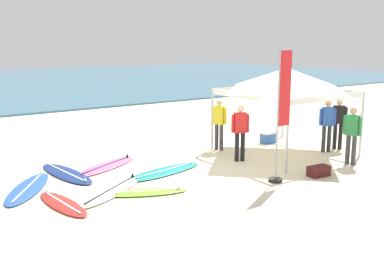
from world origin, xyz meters
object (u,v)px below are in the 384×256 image
Objects in this scene: surfboard_teal at (164,171)px; person_blue at (327,122)px; person_red at (240,129)px; person_yellow at (219,121)px; surfboard_blue at (28,188)px; surfboard_red at (62,204)px; cooler_box at (268,138)px; person_green at (352,132)px; surfboard_navy at (66,173)px; surfboard_white at (111,190)px; person_black at (339,120)px; surfboard_pink at (106,166)px; canopy_tent at (287,79)px; banner_flag at (281,121)px; surfboard_lime at (146,192)px; gear_bag_near_tent at (319,171)px.

person_blue is (5.58, -1.03, 0.95)m from surfboard_teal.
person_yellow is (0.36, 1.46, 0.00)m from person_red.
surfboard_blue is 1.45× the size of person_red.
person_yellow is (-2.71, 2.23, 0.00)m from person_blue.
cooler_box reaches higher than surfboard_red.
surfboard_red is at bearing 168.94° from person_green.
cooler_box is at bearing -5.21° from person_yellow.
person_yellow is (5.16, -0.15, 0.95)m from surfboard_navy.
person_black reaches higher than surfboard_white.
person_yellow is at bearing -3.17° from surfboard_pink.
person_black is (1.80, -0.72, -1.40)m from canopy_tent.
surfboard_teal is 1.56× the size of person_red.
surfboard_red is 2.35m from surfboard_navy.
person_red is 0.50× the size of banner_flag.
surfboard_lime is 7.55m from person_black.
canopy_tent is 1.37× the size of surfboard_white.
person_black is at bearing -2.56° from surfboard_white.
surfboard_blue and surfboard_white have the same top height.
person_black is at bearing 1.81° from surfboard_lime.
surfboard_teal is 1.56× the size of person_black.
surfboard_red is (-1.88, 0.39, -0.00)m from surfboard_lime.
banner_flag is at bearing -159.76° from person_blue.
surfboard_navy is 2.02m from surfboard_white.
canopy_tent is 2.03× the size of person_blue.
surfboard_blue is 2.07m from surfboard_white.
banner_flag is (4.34, -3.68, 1.54)m from surfboard_navy.
banner_flag is at bearing -28.67° from surfboard_blue.
person_yellow is at bearing 174.79° from cooler_box.
gear_bag_near_tent is (5.12, -2.03, 0.10)m from surfboard_white.
surfboard_teal is at bearing -11.39° from surfboard_blue.
person_black is at bearing 4.00° from person_blue.
banner_flag is at bearing -49.99° from surfboard_pink.
person_red is 2.19m from banner_flag.
surfboard_teal is 3.26m from surfboard_red.
person_green is at bearing -60.21° from person_yellow.
surfboard_white is at bearing 135.75° from surfboard_lime.
banner_flag is (3.94, -1.70, 1.54)m from surfboard_white.
person_black is (7.30, -2.40, 0.95)m from surfboard_pink.
surfboard_red and surfboard_navy have the same top height.
gear_bag_near_tent is at bearing -17.67° from surfboard_lime.
canopy_tent reaches higher than person_yellow.
surfboard_red is at bearing -165.18° from surfboard_teal.
surfboard_teal is 1.07× the size of surfboard_pink.
person_black is 3.52m from gear_bag_near_tent.
surfboard_navy is at bearing 139.74° from banner_flag.
person_blue and person_yellow have the same top height.
surfboard_blue is (-7.89, 0.96, -2.35)m from canopy_tent.
person_black is at bearing -11.04° from person_red.
banner_flag is (-4.16, -1.34, 0.59)m from person_black.
person_yellow is 3.96m from gear_bag_near_tent.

